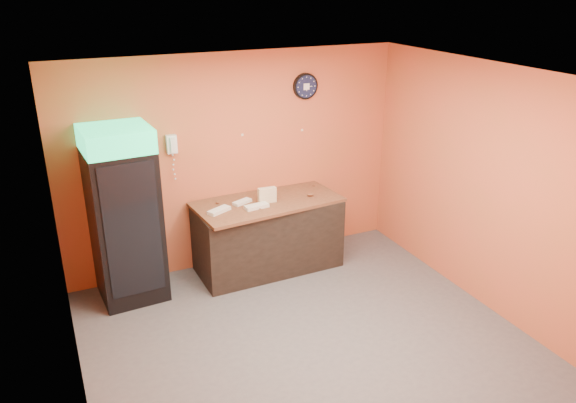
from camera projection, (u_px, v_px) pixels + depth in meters
floor at (302, 336)px, 6.10m from camera, size 4.50×4.50×0.00m
back_wall at (236, 162)px, 7.27m from camera, size 4.50×0.02×2.80m
left_wall at (63, 262)px, 4.71m from camera, size 0.02×4.00×2.80m
right_wall at (479, 185)px, 6.45m from camera, size 0.02×4.00×2.80m
ceiling at (305, 76)px, 5.06m from camera, size 4.50×4.00×0.02m
beverage_cooler at (125, 219)px, 6.49m from camera, size 0.78×0.79×2.11m
prep_counter at (268, 236)px, 7.37m from camera, size 1.87×0.86×0.92m
wall_clock at (306, 86)px, 7.29m from camera, size 0.34×0.06×0.34m
wall_phone at (172, 144)px, 6.77m from camera, size 0.12×0.11×0.23m
butcher_paper at (267, 202)px, 7.19m from camera, size 1.93×1.07×0.04m
sub_roll_stack at (267, 195)px, 7.10m from camera, size 0.23×0.10×0.19m
wrapped_sandwich_left at (219, 210)px, 6.83m from camera, size 0.32×0.24×0.04m
wrapped_sandwich_mid at (257, 206)px, 6.95m from camera, size 0.31×0.15×0.04m
wrapped_sandwich_right at (242, 202)px, 7.09m from camera, size 0.27×0.19×0.04m
kitchen_tool at (271, 193)px, 7.36m from camera, size 0.05×0.05×0.05m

